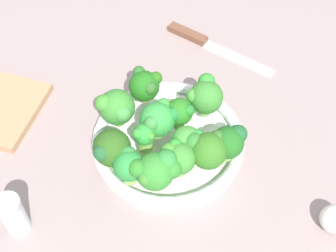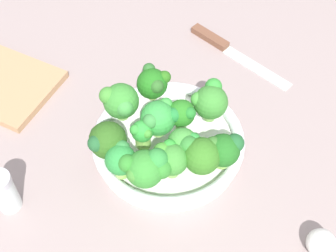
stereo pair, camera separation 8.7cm
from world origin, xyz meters
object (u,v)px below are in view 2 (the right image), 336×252
broccoli_floret_4 (170,158)px  broccoli_floret_5 (142,133)px  broccoli_floret_2 (107,141)px  broccoli_floret_11 (201,154)px  knife (226,48)px  garlic_bulb (321,243)px  broccoli_floret_3 (210,100)px  broccoli_floret_12 (122,160)px  broccoli_floret_10 (184,143)px  broccoli_floret_1 (120,102)px  broccoli_floret_9 (181,114)px  broccoli_floret_7 (153,83)px  broccoli_floret_6 (158,117)px  bowl (168,142)px  pepper_shaker (4,192)px  broccoli_floret_0 (148,168)px  broccoli_floret_8 (224,150)px

broccoli_floret_4 → broccoli_floret_5: 7.63cm
broccoli_floret_2 → broccoli_floret_11: broccoli_floret_2 is taller
knife → garlic_bulb: garlic_bulb is taller
broccoli_floret_3 → broccoli_floret_4: bearing=-70.0°
broccoli_floret_12 → broccoli_floret_10: bearing=69.3°
broccoli_floret_1 → broccoli_floret_11: (18.01, 3.94, -0.15)cm
broccoli_floret_3 → broccoli_floret_9: (-1.14, -6.08, -0.30)cm
broccoli_floret_4 → broccoli_floret_7: (-15.43, 8.46, -0.18)cm
broccoli_floret_3 → garlic_bulb: (30.16, -2.77, -6.07)cm
broccoli_floret_6 → broccoli_floret_12: 10.87cm
bowl → garlic_bulb: bearing=11.1°
bowl → pepper_shaker: size_ratio=3.26×
bowl → broccoli_floret_0: broccoli_floret_0 is taller
broccoli_floret_0 → broccoli_floret_4: broccoli_floret_0 is taller
broccoli_floret_0 → broccoli_floret_10: size_ratio=1.15×
broccoli_floret_4 → broccoli_floret_12: size_ratio=0.97×
knife → broccoli_floret_2: bearing=-76.2°
broccoli_floret_4 → broccoli_floret_6: broccoli_floret_6 is taller
broccoli_floret_0 → broccoli_floret_2: bearing=-166.7°
broccoli_floret_8 → knife: size_ratio=0.26×
broccoli_floret_3 → pepper_shaker: broccoli_floret_3 is taller
broccoli_floret_3 → broccoli_floret_6: bearing=-107.8°
broccoli_floret_3 → broccoli_floret_7: bearing=-153.8°
broccoli_floret_2 → broccoli_floret_3: broccoli_floret_2 is taller
broccoli_floret_9 → garlic_bulb: bearing=6.0°
broccoli_floret_1 → pepper_shaker: 25.30cm
broccoli_floret_11 → knife: bearing=128.4°
broccoli_floret_6 → broccoli_floret_9: (1.98, 3.64, -0.01)cm
broccoli_floret_8 → broccoli_floret_9: 10.55cm
bowl → broccoli_floret_12: broccoli_floret_12 is taller
broccoli_floret_10 → broccoli_floret_11: broccoli_floret_11 is taller
broccoli_floret_1 → broccoli_floret_11: 18.43cm
broccoli_floret_7 → broccoli_floret_9: bearing=-5.7°
broccoli_floret_2 → broccoli_floret_6: broccoli_floret_2 is taller
broccoli_floret_5 → broccoli_floret_8: (12.03, 8.47, 0.52)cm
broccoli_floret_10 → broccoli_floret_2: bearing=-130.6°
broccoli_floret_7 → broccoli_floret_10: broccoli_floret_7 is taller
bowl → broccoli_floret_2: size_ratio=3.60×
broccoli_floret_2 → broccoli_floret_10: broccoli_floret_2 is taller
broccoli_floret_9 → broccoli_floret_1: bearing=-142.7°
broccoli_floret_4 → broccoli_floret_9: size_ratio=1.00×
broccoli_floret_9 → garlic_bulb: (31.31, 3.31, -5.77)cm
pepper_shaker → knife: bearing=94.7°
broccoli_floret_1 → broccoli_floret_12: broccoli_floret_1 is taller
broccoli_floret_11 → broccoli_floret_12: 13.33cm
broccoli_floret_5 → broccoli_floret_7: bearing=132.3°
bowl → broccoli_floret_3: size_ratio=3.70×
garlic_bulb → broccoli_floret_11: bearing=-164.3°
broccoli_floret_5 → knife: bearing=109.4°
broccoli_floret_12 → garlic_bulb: size_ratio=1.48×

